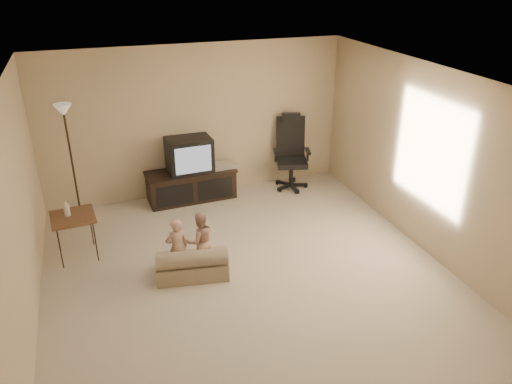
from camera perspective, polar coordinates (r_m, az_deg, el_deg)
floor at (r=6.43m, az=-0.76°, el=-9.75°), size 5.50×5.50×0.00m
room_shell at (r=5.70m, az=-0.84°, el=2.85°), size 5.50×5.50×5.50m
tv_stand at (r=8.30m, az=-7.43°, el=2.01°), size 1.51×0.61×1.07m
office_chair at (r=8.72m, az=4.01°, el=3.48°), size 0.73×0.75×1.28m
side_table at (r=6.99m, az=-20.26°, el=-2.73°), size 0.60×0.60×0.83m
floor_lamp at (r=7.63m, az=-20.69°, el=5.75°), size 0.29×0.29×1.85m
child_sofa at (r=6.40m, az=-7.29°, el=-8.23°), size 0.96×0.64×0.44m
toddler_left at (r=6.34m, az=-9.01°, el=-6.30°), size 0.32×0.25×0.80m
toddler_right at (r=6.45m, az=-6.38°, el=-5.55°), size 0.41×0.25×0.80m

